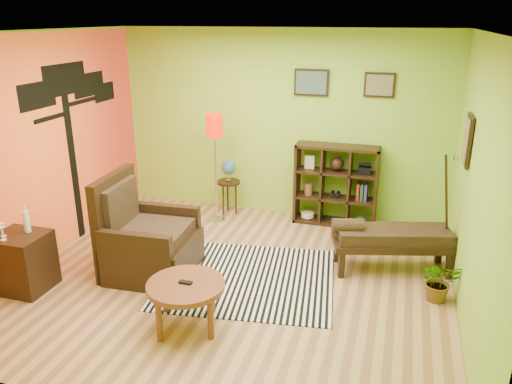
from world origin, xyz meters
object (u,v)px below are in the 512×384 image
(armchair, at_px, (146,243))
(cube_shelf, at_px, (337,185))
(floor_lamp, at_px, (215,136))
(globe_table, at_px, (228,173))
(potted_plant, at_px, (438,285))
(side_cabinet, at_px, (23,262))
(bench, at_px, (390,238))
(coffee_table, at_px, (186,289))

(armchair, relative_size, cube_shelf, 1.01)
(floor_lamp, relative_size, globe_table, 1.88)
(floor_lamp, relative_size, potted_plant, 3.55)
(armchair, relative_size, side_cabinet, 1.23)
(side_cabinet, height_order, floor_lamp, floor_lamp)
(bench, relative_size, potted_plant, 3.31)
(coffee_table, relative_size, bench, 0.51)
(coffee_table, distance_m, armchair, 1.31)
(coffee_table, height_order, bench, bench)
(armchair, distance_m, bench, 2.94)
(globe_table, distance_m, cube_shelf, 1.66)
(side_cabinet, bearing_deg, coffee_table, -3.78)
(armchair, bearing_deg, potted_plant, 5.33)
(coffee_table, xyz_separation_m, armchair, (-0.93, 0.91, -0.04))
(cube_shelf, xyz_separation_m, potted_plant, (1.39, -1.82, -0.42))
(floor_lamp, xyz_separation_m, cube_shelf, (1.73, 0.41, -0.72))
(side_cabinet, xyz_separation_m, globe_table, (1.46, 2.83, 0.32))
(coffee_table, height_order, cube_shelf, cube_shelf)
(coffee_table, bearing_deg, bench, 43.41)
(floor_lamp, xyz_separation_m, globe_table, (0.08, 0.34, -0.67))
(floor_lamp, height_order, globe_table, floor_lamp)
(bench, bearing_deg, globe_table, 154.36)
(coffee_table, distance_m, globe_table, 3.04)
(cube_shelf, bearing_deg, potted_plant, -52.69)
(coffee_table, bearing_deg, potted_plant, 26.71)
(bench, xyz_separation_m, potted_plant, (0.56, -0.55, -0.25))
(globe_table, height_order, potted_plant, globe_table)
(globe_table, bearing_deg, coffee_table, -78.43)
(globe_table, bearing_deg, potted_plant, -29.84)
(side_cabinet, bearing_deg, bench, 22.59)
(coffee_table, bearing_deg, floor_lamp, 104.59)
(potted_plant, bearing_deg, cube_shelf, 127.31)
(floor_lamp, bearing_deg, potted_plant, -24.27)
(coffee_table, height_order, side_cabinet, side_cabinet)
(armchair, height_order, bench, armchair)
(side_cabinet, distance_m, globe_table, 3.20)
(globe_table, bearing_deg, bench, -25.64)
(cube_shelf, bearing_deg, globe_table, -177.46)
(coffee_table, distance_m, cube_shelf, 3.23)
(coffee_table, bearing_deg, armchair, 135.73)
(floor_lamp, distance_m, bench, 2.85)
(side_cabinet, relative_size, floor_lamp, 0.60)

